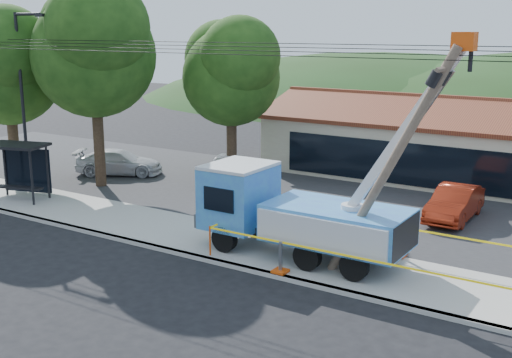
{
  "coord_description": "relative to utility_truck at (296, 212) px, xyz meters",
  "views": [
    {
      "loc": [
        12.82,
        -15.44,
        8.27
      ],
      "look_at": [
        -0.28,
        5.0,
        2.54
      ],
      "focal_mm": 45.0,
      "sensor_mm": 36.0,
      "label": 1
    }
  ],
  "objects": [
    {
      "name": "utility_truck",
      "position": [
        0.0,
        0.0,
        0.0
      ],
      "size": [
        9.67,
        4.19,
        8.0
      ],
      "color": "black",
      "rests_on": "ground"
    },
    {
      "name": "car_red",
      "position": [
        3.59,
        7.78,
        -1.79
      ],
      "size": [
        1.58,
        4.45,
        1.46
      ],
      "primitive_type": "imported",
      "rotation": [
        0.0,
        0.0,
        0.01
      ],
      "color": "maroon",
      "rests_on": "ground"
    },
    {
      "name": "ground",
      "position": [
        -1.99,
        -4.11,
        -1.79
      ],
      "size": [
        120.0,
        120.0,
        0.0
      ],
      "primitive_type": "plane",
      "color": "black",
      "rests_on": "ground"
    },
    {
      "name": "sidewalk",
      "position": [
        -1.99,
        -0.11,
        -1.72
      ],
      "size": [
        60.0,
        4.0,
        0.15
      ],
      "primitive_type": "cube",
      "color": "#AEABA3",
      "rests_on": "ground"
    },
    {
      "name": "tree_lot",
      "position": [
        -8.99,
        8.89,
        4.42
      ],
      "size": [
        6.3,
        5.6,
        8.94
      ],
      "color": "#332316",
      "rests_on": "ground"
    },
    {
      "name": "strip_mall",
      "position": [
        2.01,
        15.87,
        0.09
      ],
      "size": [
        22.5,
        8.53,
        4.67
      ],
      "color": "#BDAE96",
      "rests_on": "ground"
    },
    {
      "name": "parking_lot",
      "position": [
        -1.99,
        7.89,
        -1.74
      ],
      "size": [
        60.0,
        12.0,
        0.1
      ],
      "primitive_type": "cube",
      "color": "#28282B",
      "rests_on": "ground"
    },
    {
      "name": "tree_west_near",
      "position": [
        -13.99,
        3.89,
        5.73
      ],
      "size": [
        7.56,
        6.72,
        10.8
      ],
      "color": "#332316",
      "rests_on": "ground"
    },
    {
      "name": "leaning_pole",
      "position": [
        3.86,
        -0.56,
        2.58
      ],
      "size": [
        4.09,
        1.65,
        7.76
      ],
      "color": "brown",
      "rests_on": "ground"
    },
    {
      "name": "bus_shelter",
      "position": [
        -15.06,
        -0.28,
        0.37
      ],
      "size": [
        3.22,
        2.5,
        2.73
      ],
      "rotation": [
        0.0,
        0.0,
        0.3
      ],
      "color": "black",
      "rests_on": "ground"
    },
    {
      "name": "car_silver",
      "position": [
        -9.16,
        8.48,
        -1.79
      ],
      "size": [
        3.09,
        4.61,
        1.46
      ],
      "primitive_type": "imported",
      "rotation": [
        0.0,
        0.0,
        0.35
      ],
      "color": "#9FA2A6",
      "rests_on": "ground"
    },
    {
      "name": "tree_west_far",
      "position": [
        -18.99,
        2.39,
        4.75
      ],
      "size": [
        6.84,
        6.08,
        9.48
      ],
      "color": "#332316",
      "rests_on": "ground"
    },
    {
      "name": "hill_west",
      "position": [
        -16.99,
        50.89,
        -1.79
      ],
      "size": [
        78.4,
        56.0,
        28.0
      ],
      "primitive_type": "ellipsoid",
      "color": "#1D3413",
      "rests_on": "ground"
    },
    {
      "name": "car_white",
      "position": [
        -15.06,
        6.34,
        -1.79
      ],
      "size": [
        5.24,
        4.09,
        1.42
      ],
      "primitive_type": "imported",
      "rotation": [
        0.0,
        0.0,
        2.07
      ],
      "color": "silver",
      "rests_on": "ground"
    },
    {
      "name": "curb",
      "position": [
        -1.99,
        -2.01,
        -1.72
      ],
      "size": [
        60.0,
        0.25,
        0.15
      ],
      "primitive_type": "cube",
      "color": "#AEABA3",
      "rests_on": "ground"
    },
    {
      "name": "streetlight",
      "position": [
        -15.77,
        0.89,
        3.51
      ],
      "size": [
        2.13,
        0.22,
        9.0
      ],
      "color": "black",
      "rests_on": "ground"
    },
    {
      "name": "caution_tape",
      "position": [
        3.0,
        0.11,
        -0.83
      ],
      "size": [
        11.18,
        3.83,
        1.11
      ],
      "color": "#F04D0D",
      "rests_on": "ground"
    }
  ]
}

